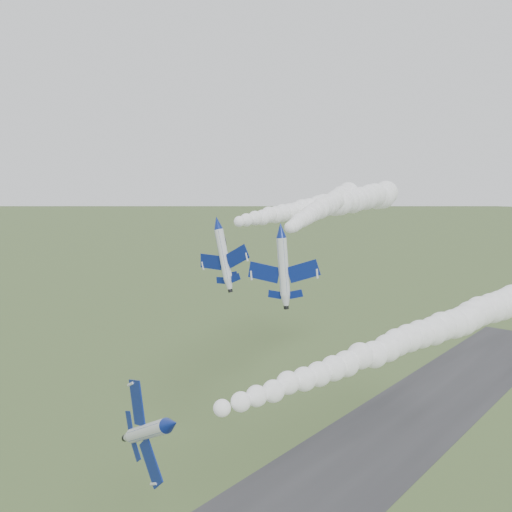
# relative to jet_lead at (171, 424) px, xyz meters

# --- Properties ---
(runway) EXTENTS (24.00, 260.00, 0.04)m
(runway) POSITION_rel_jet_lead_xyz_m (-10.89, 40.11, -29.96)
(runway) COLOR #29292B
(runway) RESTS_ON ground
(jet_lead) EXTENTS (5.98, 13.15, 9.74)m
(jet_lead) POSITION_rel_jet_lead_xyz_m (0.00, 0.00, 0.00)
(jet_lead) COLOR silver
(smoke_trail_jet_lead) EXTENTS (20.06, 66.31, 4.96)m
(smoke_trail_jet_lead) POSITION_rel_jet_lead_xyz_m (9.97, 35.50, 2.90)
(smoke_trail_jet_lead) COLOR white
(jet_pair_left) EXTENTS (9.74, 12.04, 3.59)m
(jet_pair_left) POSITION_rel_jet_lead_xyz_m (-22.25, 30.29, 15.98)
(jet_pair_left) COLOR silver
(smoke_trail_jet_pair_left) EXTENTS (7.22, 65.10, 5.92)m
(smoke_trail_jet_pair_left) POSITION_rel_jet_lead_xyz_m (-24.09, 65.15, 17.26)
(smoke_trail_jet_pair_left) COLOR white
(jet_pair_right) EXTENTS (10.42, 12.00, 3.12)m
(jet_pair_right) POSITION_rel_jet_lead_xyz_m (-9.72, 30.08, 15.60)
(jet_pair_right) COLOR silver
(smoke_trail_jet_pair_right) EXTENTS (25.28, 53.25, 4.75)m
(smoke_trail_jet_pair_right) POSITION_rel_jet_lead_xyz_m (-20.75, 59.01, 17.44)
(smoke_trail_jet_pair_right) COLOR white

